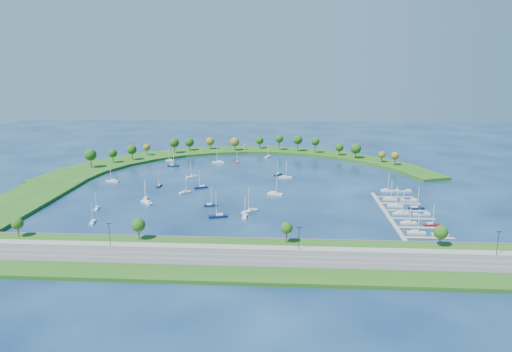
# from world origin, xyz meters

# --- Properties ---
(ground) EXTENTS (700.00, 700.00, 0.00)m
(ground) POSITION_xyz_m (0.00, 0.00, 0.00)
(ground) COLOR #071A3D
(ground) RESTS_ON ground
(south_shoreline) EXTENTS (420.00, 43.10, 11.60)m
(south_shoreline) POSITION_xyz_m (0.03, -122.88, 1.00)
(south_shoreline) COLOR #1F5316
(south_shoreline) RESTS_ON ground
(breakwater) EXTENTS (286.74, 247.64, 2.00)m
(breakwater) POSITION_xyz_m (-46.33, 48.72, 0.99)
(breakwater) COLOR #1F5316
(breakwater) RESTS_ON ground
(breakwater_trees) EXTENTS (235.81, 96.44, 14.29)m
(breakwater_trees) POSITION_xyz_m (-19.03, 87.67, 10.42)
(breakwater_trees) COLOR #382314
(breakwater_trees) RESTS_ON breakwater
(harbor_tower) EXTENTS (2.60, 2.60, 4.65)m
(harbor_tower) POSITION_xyz_m (-11.79, 114.24, 4.38)
(harbor_tower) COLOR gray
(harbor_tower) RESTS_ON breakwater
(dock_system) EXTENTS (24.28, 82.00, 1.60)m
(dock_system) POSITION_xyz_m (85.30, -61.00, 0.35)
(dock_system) COLOR gray
(dock_system) RESTS_ON ground
(moored_boat_0) EXTENTS (8.88, 3.05, 12.83)m
(moored_boat_0) POSITION_xyz_m (-91.58, -1.57, 0.93)
(moored_boat_0) COLOR silver
(moored_boat_0) RESTS_ON ground
(moored_boat_1) EXTENTS (7.08, 2.76, 10.13)m
(moored_boat_1) POSITION_xyz_m (-69.87, 69.66, 0.86)
(moored_boat_1) COLOR silver
(moored_boat_1) RESTS_ON ground
(moored_boat_2) EXTENTS (3.32, 7.36, 10.45)m
(moored_boat_2) POSITION_xyz_m (-71.30, -83.04, 0.87)
(moored_boat_2) COLOR silver
(moored_boat_2) RESTS_ON ground
(moored_boat_3) EXTENTS (8.89, 8.24, 13.95)m
(moored_boat_3) POSITION_xyz_m (5.81, -61.14, 0.97)
(moored_boat_3) COLOR silver
(moored_boat_3) RESTS_ON ground
(moored_boat_4) EXTENTS (3.04, 7.79, 11.15)m
(moored_boat_4) POSITION_xyz_m (-57.04, -41.09, 0.88)
(moored_boat_4) COLOR silver
(moored_boat_4) RESTS_ON ground
(moored_boat_5) EXTENTS (8.48, 8.07, 13.45)m
(moored_boat_5) POSITION_xyz_m (-53.95, -48.71, 0.95)
(moored_boat_5) COLOR silver
(moored_boat_5) RESTS_ON ground
(moored_boat_6) EXTENTS (6.33, 7.79, 11.65)m
(moored_boat_6) POSITION_xyz_m (10.50, 90.06, 0.90)
(moored_boat_6) COLOR silver
(moored_boat_6) RESTS_ON ground
(moored_boat_7) EXTENTS (8.73, 3.31, 12.53)m
(moored_boat_7) POSITION_xyz_m (-62.30, 48.92, 0.92)
(moored_boat_7) COLOR #0A193F
(moored_boat_7) RESTS_ON ground
(moored_boat_8) EXTENTS (2.53, 7.27, 10.49)m
(moored_boat_8) POSITION_xyz_m (-56.85, -11.66, 0.87)
(moored_boat_8) COLOR #0A193F
(moored_boat_8) RESTS_ON ground
(moored_boat_9) EXTENTS (7.27, 6.97, 11.58)m
(moored_boat_9) POSITION_xyz_m (-36.71, -25.96, 0.89)
(moored_boat_9) COLOR silver
(moored_boat_9) RESTS_ON ground
(moored_boat_10) EXTENTS (7.85, 3.68, 11.13)m
(moored_boat_10) POSITION_xyz_m (-17.02, -51.50, 0.88)
(moored_boat_10) COLOR #0A193F
(moored_boat_10) RESTS_ON ground
(moored_boat_11) EXTENTS (9.93, 4.88, 14.06)m
(moored_boat_11) POSITION_xyz_m (-10.09, -70.41, 0.97)
(moored_boat_11) COLOR #0A193F
(moored_boat_11) RESTS_ON ground
(moored_boat_12) EXTENTS (3.01, 6.78, 9.64)m
(moored_boat_12) POSITION_xyz_m (-13.82, 66.29, 0.85)
(moored_boat_12) COLOR maroon
(moored_boat_12) RESTS_ON ground
(moored_boat_13) EXTENTS (9.39, 3.89, 13.40)m
(moored_boat_13) POSITION_xyz_m (24.62, 15.80, 0.95)
(moored_boat_13) COLOR silver
(moored_boat_13) RESTS_ON ground
(moored_boat_14) EXTENTS (8.44, 7.42, 12.96)m
(moored_boat_14) POSITION_xyz_m (-40.27, 13.86, 0.94)
(moored_boat_14) COLOR silver
(moored_boat_14) RESTS_ON ground
(moored_boat_15) EXTENTS (9.74, 4.65, 13.80)m
(moored_boat_15) POSITION_xyz_m (18.44, -26.29, 0.96)
(moored_boat_15) COLOR silver
(moored_boat_15) RESTS_ON ground
(moored_boat_16) EXTENTS (2.21, 7.53, 11.02)m
(moored_boat_16) POSITION_xyz_m (3.77, -69.71, 0.88)
(moored_boat_16) COLOR silver
(moored_boat_16) RESTS_ON ground
(moored_boat_17) EXTENTS (10.08, 3.56, 14.53)m
(moored_boat_17) POSITION_xyz_m (-28.90, 63.39, 0.99)
(moored_boat_17) COLOR silver
(moored_boat_17) RESTS_ON ground
(moored_boat_18) EXTENTS (8.63, 5.66, 12.37)m
(moored_boat_18) POSITION_xyz_m (-29.18, -13.68, 0.92)
(moored_boat_18) COLOR #0A193F
(moored_boat_18) RESTS_ON ground
(moored_boat_19) EXTENTS (6.17, 7.00, 10.76)m
(moored_boat_19) POSITION_xyz_m (19.59, 24.72, 0.87)
(moored_boat_19) COLOR #0A193F
(moored_boat_19) RESTS_ON ground
(moored_boat_20) EXTENTS (2.72, 6.78, 9.69)m
(moored_boat_20) POSITION_xyz_m (-78.27, -60.62, 0.85)
(moored_boat_20) COLOR silver
(moored_boat_20) RESTS_ON ground
(docked_boat_0) EXTENTS (8.34, 2.48, 12.19)m
(docked_boat_0) POSITION_xyz_m (85.52, -88.25, 0.91)
(docked_boat_0) COLOR silver
(docked_boat_0) RESTS_ON ground
(docked_boat_1) EXTENTS (7.58, 2.31, 1.54)m
(docked_boat_1) POSITION_xyz_m (95.99, -89.61, 0.56)
(docked_boat_1) COLOR silver
(docked_boat_1) RESTS_ON ground
(docked_boat_2) EXTENTS (7.86, 2.69, 11.37)m
(docked_boat_2) POSITION_xyz_m (85.53, -74.54, 0.89)
(docked_boat_2) COLOR silver
(docked_boat_2) RESTS_ON ground
(docked_boat_3) EXTENTS (7.75, 3.35, 11.03)m
(docked_boat_3) POSITION_xyz_m (96.03, -76.57, 0.88)
(docked_boat_3) COLOR maroon
(docked_boat_3) RESTS_ON ground
(docked_boat_4) EXTENTS (8.93, 3.67, 12.74)m
(docked_boat_4) POSITION_xyz_m (85.51, -59.96, 0.93)
(docked_boat_4) COLOR silver
(docked_boat_4) RESTS_ON ground
(docked_boat_5) EXTENTS (9.11, 3.85, 1.80)m
(docked_boat_5) POSITION_xyz_m (95.97, -60.25, 0.66)
(docked_boat_5) COLOR silver
(docked_boat_5) RESTS_ON ground
(docked_boat_6) EXTENTS (8.38, 2.37, 12.31)m
(docked_boat_6) POSITION_xyz_m (85.52, -46.44, 0.92)
(docked_boat_6) COLOR silver
(docked_boat_6) RESTS_ON ground
(docked_boat_7) EXTENTS (8.86, 3.79, 12.61)m
(docked_boat_7) POSITION_xyz_m (96.01, -50.06, 0.92)
(docked_boat_7) COLOR #0A193F
(docked_boat_7) RESTS_ON ground
(docked_boat_8) EXTENTS (7.87, 2.45, 11.46)m
(docked_boat_8) POSITION_xyz_m (85.53, -33.17, 0.89)
(docked_boat_8) COLOR silver
(docked_boat_8) RESTS_ON ground
(docked_boat_9) EXTENTS (9.22, 2.63, 1.88)m
(docked_boat_9) POSITION_xyz_m (95.97, -34.22, 0.69)
(docked_boat_9) COLOR silver
(docked_boat_9) RESTS_ON ground
(docked_boat_10) EXTENTS (8.07, 3.21, 11.53)m
(docked_boat_10) POSITION_xyz_m (87.93, -14.47, 0.89)
(docked_boat_10) COLOR silver
(docked_boat_10) RESTS_ON ground
(docked_boat_11) EXTENTS (10.10, 3.63, 2.02)m
(docked_boat_11) POSITION_xyz_m (97.86, -14.01, 0.74)
(docked_boat_11) COLOR silver
(docked_boat_11) RESTS_ON ground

